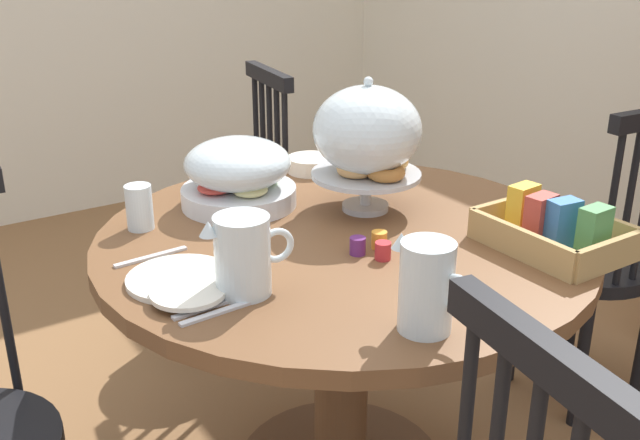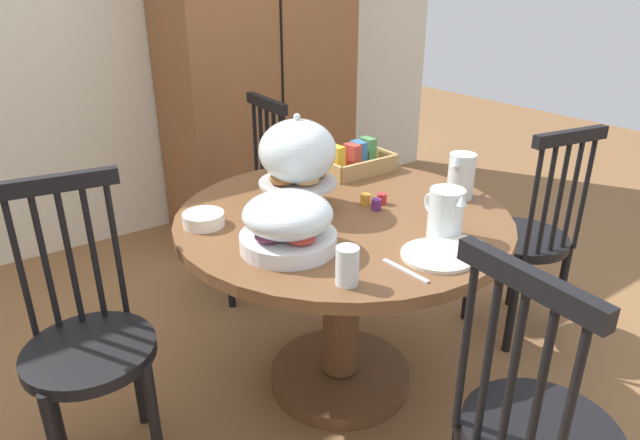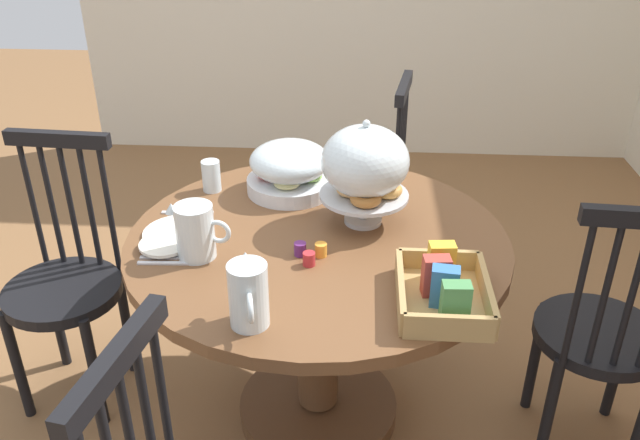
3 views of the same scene
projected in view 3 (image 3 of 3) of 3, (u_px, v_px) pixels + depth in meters
ground_plane at (346, 398)px, 2.44m from camera, size 10.00×10.00×0.00m
dining_table at (318, 293)px, 2.12m from camera, size 1.18×1.18×0.74m
windsor_chair_near_window at (601, 339)px, 2.03m from camera, size 0.40×0.40×0.97m
windsor_chair_by_cabinet at (367, 195)px, 2.92m from camera, size 0.40×0.40×0.97m
windsor_chair_facing_door at (66, 287)px, 2.28m from camera, size 0.40×0.40×0.97m
pastry_stand_with_dome at (365, 165)px, 2.00m from camera, size 0.28×0.28×0.34m
fruit_platter_covered at (290, 169)px, 2.25m from camera, size 0.30×0.30×0.18m
orange_juice_pitcher at (196, 234)px, 1.88m from camera, size 0.11×0.19×0.16m
milk_pitcher at (249, 298)px, 1.60m from camera, size 0.18×0.10×0.17m
cereal_basket at (443, 290)px, 1.69m from camera, size 0.32×0.24×0.12m
china_plate_large at (179, 233)px, 2.02m from camera, size 0.22×0.22×0.01m
china_plate_small at (164, 244)px, 1.94m from camera, size 0.15×0.15×0.01m
cereal_bowl at (379, 172)px, 2.39m from camera, size 0.14×0.14×0.04m
drinking_glass at (211, 176)px, 2.27m from camera, size 0.06×0.06×0.11m
jam_jar_strawberry at (309, 259)px, 1.86m from camera, size 0.04×0.04×0.04m
jam_jar_apricot at (321, 250)px, 1.91m from camera, size 0.04×0.04×0.04m
jam_jar_grape at (300, 249)px, 1.91m from camera, size 0.04×0.04×0.04m
table_knife at (169, 258)px, 1.90m from camera, size 0.02×0.17×0.01m
dinner_fork at (167, 263)px, 1.87m from camera, size 0.02×0.17×0.01m
soup_spoon at (188, 212)px, 2.15m from camera, size 0.02×0.17×0.01m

